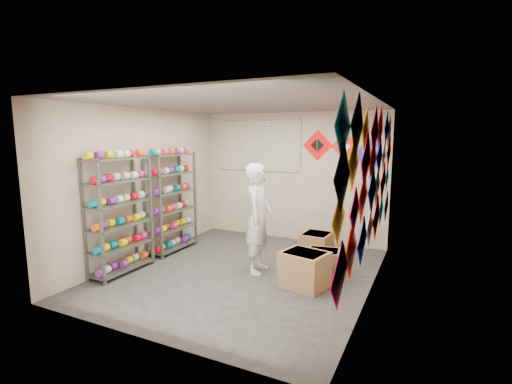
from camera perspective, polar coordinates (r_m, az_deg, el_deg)
The scene contains 12 objects.
ground at distance 6.23m, azimuth -2.08°, elevation -12.23°, with size 4.50×4.50×0.00m, color #292724.
room_walls at distance 5.84m, azimuth -2.16°, elevation 3.00°, with size 4.50×4.50×4.50m.
shelf_rack_front at distance 6.35m, azimuth -20.24°, elevation -3.42°, with size 0.40×1.10×1.90m, color #4C5147.
shelf_rack_back at distance 7.29m, azimuth -12.91°, elevation -1.58°, with size 0.40×1.10×1.90m, color #4C5147.
string_spools at distance 6.79m, azimuth -16.35°, elevation -1.66°, with size 0.12×2.36×0.12m.
kite_wall_display at distance 5.19m, azimuth 17.36°, elevation 2.03°, with size 0.06×4.27×2.10m.
back_wall_kites at distance 7.56m, azimuth 13.42°, elevation 6.44°, with size 1.69×0.02×0.81m.
poster at distance 8.17m, azimuth 0.20°, elevation 7.14°, with size 2.00×0.01×1.10m, color #524BA3.
shopkeeper at distance 6.01m, azimuth 0.39°, elevation -4.09°, with size 0.52×0.71×1.79m, color silver.
carton_a at distance 5.64m, azimuth 7.46°, elevation -11.73°, with size 0.63×0.53×0.53m, color brown.
carton_b at distance 6.12m, azimuth 10.35°, elevation -10.66°, with size 0.52×0.42×0.42m, color brown.
carton_c at distance 6.88m, azimuth 9.26°, elevation -8.20°, with size 0.50×0.55×0.48m, color brown.
Camera 1 is at (2.72, -5.14, 2.23)m, focal length 26.00 mm.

